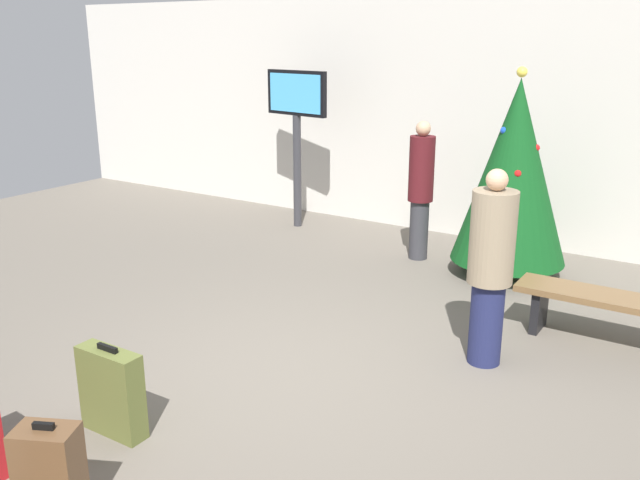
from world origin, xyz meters
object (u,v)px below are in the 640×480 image
(holiday_tree, at_px, (514,172))
(traveller_0, at_px, (491,265))
(suitcase_5, at_px, (112,392))
(flight_info_kiosk, at_px, (297,115))
(traveller_1, at_px, (421,187))
(suitcase_0, at_px, (50,478))
(waiting_bench, at_px, (611,307))

(holiday_tree, height_order, traveller_0, holiday_tree)
(traveller_0, relative_size, suitcase_5, 2.51)
(holiday_tree, distance_m, flight_info_kiosk, 3.39)
(flight_info_kiosk, height_order, traveller_1, flight_info_kiosk)
(traveller_1, relative_size, suitcase_5, 2.57)
(holiday_tree, xyz_separation_m, traveller_0, (0.57, -2.35, -0.35))
(suitcase_0, bearing_deg, traveller_1, 93.38)
(traveller_0, xyz_separation_m, suitcase_5, (-1.85, -2.50, -0.58))
(waiting_bench, height_order, traveller_1, traveller_1)
(waiting_bench, xyz_separation_m, suitcase_0, (-2.22, -4.30, -0.05))
(traveller_0, relative_size, suitcase_0, 2.55)
(traveller_1, xyz_separation_m, suitcase_0, (0.34, -5.69, -0.61))
(flight_info_kiosk, bearing_deg, waiting_bench, -21.09)
(traveller_0, xyz_separation_m, suitcase_0, (-1.38, -3.35, -0.58))
(suitcase_0, xyz_separation_m, suitcase_5, (-0.47, 0.85, 0.01))
(traveller_1, bearing_deg, waiting_bench, -28.49)
(flight_info_kiosk, height_order, suitcase_0, flight_info_kiosk)
(waiting_bench, xyz_separation_m, suitcase_5, (-2.69, -3.46, -0.04))
(waiting_bench, distance_m, traveller_0, 1.38)
(holiday_tree, xyz_separation_m, suitcase_5, (-1.28, -4.85, -0.92))
(holiday_tree, relative_size, traveller_1, 1.38)
(waiting_bench, relative_size, traveller_1, 0.96)
(flight_info_kiosk, bearing_deg, holiday_tree, -7.43)
(waiting_bench, height_order, traveller_0, traveller_0)
(waiting_bench, distance_m, traveller_1, 2.96)
(traveller_0, bearing_deg, holiday_tree, 103.65)
(suitcase_5, bearing_deg, traveller_1, 88.45)
(suitcase_0, distance_m, suitcase_5, 0.97)
(holiday_tree, height_order, suitcase_0, holiday_tree)
(holiday_tree, height_order, waiting_bench, holiday_tree)
(suitcase_5, bearing_deg, holiday_tree, 75.25)
(flight_info_kiosk, xyz_separation_m, suitcase_5, (2.06, -5.29, -1.33))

